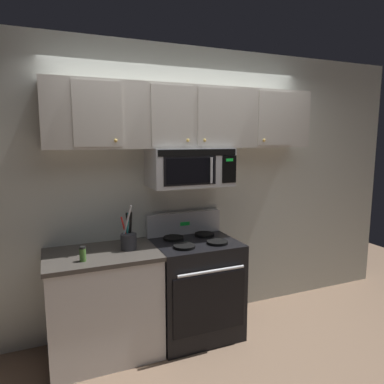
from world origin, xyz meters
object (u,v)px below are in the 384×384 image
Objects in this scene: over_range_microwave at (190,167)px; salt_shaker at (132,239)px; stove_range at (195,286)px; spice_jar at (83,254)px; utensil_crock_charcoal at (129,239)px.

salt_shaker is (-0.55, 0.01, -0.63)m from over_range_microwave.
stove_range reaches higher than spice_jar.
stove_range is at bearing 8.67° from spice_jar.
utensil_crock_charcoal is 3.30× the size of spice_jar.
salt_shaker is (0.06, 0.12, -0.04)m from utensil_crock_charcoal.
over_range_microwave is at bearing 10.20° from utensil_crock_charcoal.
utensil_crock_charcoal reaches higher than salt_shaker.
over_range_microwave reaches higher than salt_shaker.
utensil_crock_charcoal reaches higher than spice_jar.
utensil_crock_charcoal is at bearing 179.40° from stove_range.
stove_range is 2.91× the size of utensil_crock_charcoal.
stove_range is 0.74m from salt_shaker.
stove_range is 1.13m from spice_jar.
stove_range is at bearing -0.60° from utensil_crock_charcoal.
stove_range is at bearing -12.68° from salt_shaker.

